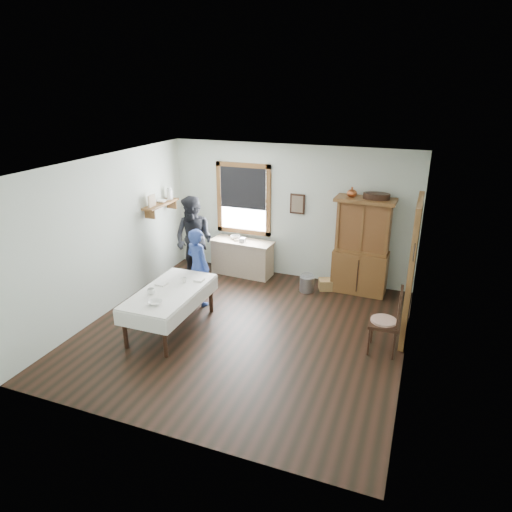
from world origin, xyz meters
name	(u,v)px	position (x,y,z in m)	size (l,w,h in m)	color
room	(243,254)	(0.00, 0.00, 1.35)	(5.01, 5.01, 2.70)	black
window	(243,196)	(-1.00, 2.46, 1.62)	(1.18, 0.07, 1.48)	white
doorway	(413,267)	(2.46, 0.85, 1.16)	(0.09, 1.14, 2.22)	#443C31
wall_shelf	(162,202)	(-2.37, 1.54, 1.57)	(0.24, 1.00, 0.44)	brown
framed_picture	(297,204)	(0.15, 2.46, 1.55)	(0.30, 0.04, 0.40)	black
rug_beater	(415,244)	(2.45, 0.30, 1.72)	(0.27, 0.27, 0.01)	black
work_counter	(242,257)	(-0.93, 2.19, 0.37)	(1.29, 0.49, 0.74)	tan
china_hutch	(362,246)	(1.50, 2.20, 0.92)	(1.08, 0.51, 1.84)	brown
dining_table	(171,309)	(-1.14, -0.34, 0.35)	(0.91, 1.74, 0.69)	white
spindle_chair	(385,320)	(2.17, 0.20, 0.53)	(0.48, 0.48, 1.05)	black
pail	(307,284)	(0.57, 1.84, 0.15)	(0.28, 0.28, 0.30)	gray
wicker_basket	(328,284)	(0.93, 2.07, 0.10)	(0.35, 0.25, 0.21)	#A4884A
woman_blue	(198,270)	(-1.14, 0.64, 0.66)	(0.48, 0.32, 1.33)	navy
figure_dark	(194,243)	(-1.70, 1.56, 0.80)	(0.78, 0.61, 1.61)	black
table_cup_a	(151,291)	(-1.32, -0.57, 0.74)	(0.12, 0.12, 0.10)	white
table_cup_b	(184,280)	(-1.06, 0.00, 0.74)	(0.09, 0.09, 0.09)	white
table_bowl	(155,303)	(-1.08, -0.85, 0.72)	(0.23, 0.23, 0.06)	white
counter_book	(234,239)	(-1.12, 2.20, 0.75)	(0.16, 0.22, 0.02)	#73604C
counter_bowl	(235,237)	(-1.11, 2.27, 0.77)	(0.21, 0.21, 0.07)	white
shelf_bowl	(162,201)	(-2.37, 1.55, 1.60)	(0.22, 0.22, 0.05)	white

